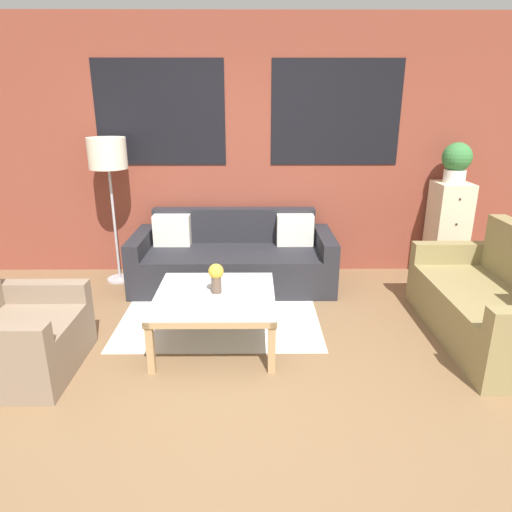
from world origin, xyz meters
TOP-DOWN VIEW (x-y plane):
  - ground_plane at (0.00, 0.00)m, footprint 16.00×16.00m
  - wall_back_brick at (0.00, 2.44)m, footprint 8.40×0.09m
  - rug at (-0.26, 1.22)m, footprint 1.83×1.54m
  - couch_dark at (-0.16, 1.95)m, footprint 2.14×0.88m
  - settee_vintage at (2.06, 0.69)m, footprint 0.80×1.64m
  - armchair_corner at (-1.71, 0.24)m, footprint 0.80×0.89m
  - coffee_table at (-0.26, 0.64)m, footprint 0.97×0.97m
  - floor_lamp at (-1.46, 2.07)m, footprint 0.40×0.40m
  - drawer_cabinet at (2.22, 2.15)m, footprint 0.36×0.43m
  - potted_plant at (2.22, 2.15)m, footprint 0.31×0.31m
  - flower_vase at (-0.25, 0.67)m, footprint 0.12×0.12m

SIDE VIEW (x-z plane):
  - ground_plane at x=0.00m, z-range 0.00..0.00m
  - rug at x=-0.26m, z-range 0.00..0.00m
  - couch_dark at x=-0.16m, z-range -0.11..0.67m
  - armchair_corner at x=-1.71m, z-range -0.14..0.70m
  - settee_vintage at x=2.06m, z-range -0.15..0.77m
  - coffee_table at x=-0.26m, z-range 0.16..0.60m
  - drawer_cabinet at x=2.22m, z-range 0.00..1.09m
  - flower_vase at x=-0.25m, z-range 0.46..0.71m
  - potted_plant at x=2.22m, z-range 1.11..1.53m
  - floor_lamp at x=-1.46m, z-range 0.57..2.14m
  - wall_back_brick at x=0.00m, z-range 0.01..2.81m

